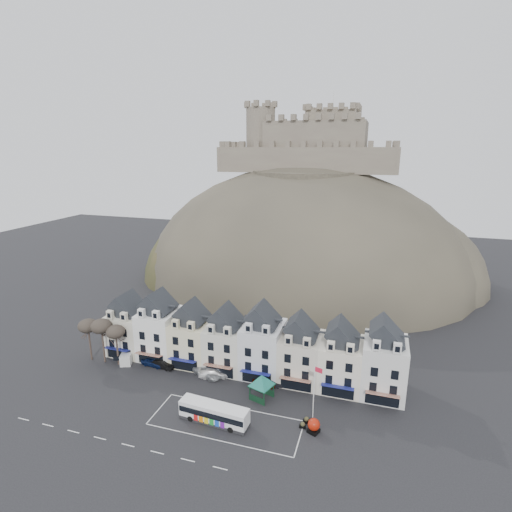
{
  "coord_description": "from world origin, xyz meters",
  "views": [
    {
      "loc": [
        21.12,
        -45.12,
        39.1
      ],
      "look_at": [
        -0.43,
        24.0,
        19.23
      ],
      "focal_mm": 28.0,
      "sensor_mm": 36.0,
      "label": 1
    }
  ],
  "objects_px": {
    "car_silver": "(208,371)",
    "car_white": "(214,373)",
    "bus": "(214,412)",
    "flagpole": "(315,388)",
    "red_buoy": "(314,426)",
    "white_van": "(128,356)",
    "car_maroon": "(264,382)",
    "car_charcoal": "(271,383)",
    "car_navy": "(153,362)",
    "car_black": "(163,364)",
    "bus_shelter": "(262,380)"
  },
  "relations": [
    {
      "from": "flagpole",
      "to": "bus",
      "type": "bearing_deg",
      "value": -158.83
    },
    {
      "from": "car_silver",
      "to": "car_maroon",
      "type": "bearing_deg",
      "value": -68.68
    },
    {
      "from": "car_silver",
      "to": "car_white",
      "type": "relative_size",
      "value": 1.04
    },
    {
      "from": "bus",
      "to": "car_maroon",
      "type": "relative_size",
      "value": 2.57
    },
    {
      "from": "bus_shelter",
      "to": "car_maroon",
      "type": "distance_m",
      "value": 4.39
    },
    {
      "from": "car_navy",
      "to": "car_black",
      "type": "xyz_separation_m",
      "value": [
        2.03,
        -0.12,
        -0.0
      ]
    },
    {
      "from": "bus_shelter",
      "to": "car_black",
      "type": "bearing_deg",
      "value": -171.44
    },
    {
      "from": "flagpole",
      "to": "car_black",
      "type": "xyz_separation_m",
      "value": [
        -28.67,
        5.71,
        -4.28
      ]
    },
    {
      "from": "car_navy",
      "to": "flagpole",
      "type": "bearing_deg",
      "value": -95.77
    },
    {
      "from": "flagpole",
      "to": "car_navy",
      "type": "relative_size",
      "value": 1.95
    },
    {
      "from": "white_van",
      "to": "car_white",
      "type": "relative_size",
      "value": 0.89
    },
    {
      "from": "red_buoy",
      "to": "flagpole",
      "type": "xyz_separation_m",
      "value": [
        -0.55,
        3.12,
        3.95
      ]
    },
    {
      "from": "bus_shelter",
      "to": "red_buoy",
      "type": "height_order",
      "value": "bus_shelter"
    },
    {
      "from": "bus_shelter",
      "to": "car_charcoal",
      "type": "height_order",
      "value": "bus_shelter"
    },
    {
      "from": "red_buoy",
      "to": "car_silver",
      "type": "height_order",
      "value": "red_buoy"
    },
    {
      "from": "car_white",
      "to": "car_maroon",
      "type": "bearing_deg",
      "value": -109.14
    },
    {
      "from": "car_navy",
      "to": "car_silver",
      "type": "bearing_deg",
      "value": -85.03
    },
    {
      "from": "red_buoy",
      "to": "car_navy",
      "type": "xyz_separation_m",
      "value": [
        -31.25,
        8.94,
        -0.33
      ]
    },
    {
      "from": "flagpole",
      "to": "car_white",
      "type": "relative_size",
      "value": 1.64
    },
    {
      "from": "white_van",
      "to": "red_buoy",
      "type": "bearing_deg",
      "value": -35.76
    },
    {
      "from": "bus",
      "to": "car_charcoal",
      "type": "relative_size",
      "value": 2.82
    },
    {
      "from": "car_white",
      "to": "flagpole",
      "type": "bearing_deg",
      "value": -126.47
    },
    {
      "from": "white_van",
      "to": "car_maroon",
      "type": "relative_size",
      "value": 1.16
    },
    {
      "from": "bus",
      "to": "car_silver",
      "type": "bearing_deg",
      "value": 122.37
    },
    {
      "from": "car_black",
      "to": "car_maroon",
      "type": "distance_m",
      "value": 19.37
    },
    {
      "from": "white_van",
      "to": "car_silver",
      "type": "relative_size",
      "value": 0.86
    },
    {
      "from": "car_white",
      "to": "bus",
      "type": "bearing_deg",
      "value": -175.93
    },
    {
      "from": "flagpole",
      "to": "car_maroon",
      "type": "height_order",
      "value": "flagpole"
    },
    {
      "from": "car_silver",
      "to": "bus",
      "type": "bearing_deg",
      "value": -130.2
    },
    {
      "from": "white_van",
      "to": "car_white",
      "type": "distance_m",
      "value": 17.66
    },
    {
      "from": "red_buoy",
      "to": "white_van",
      "type": "xyz_separation_m",
      "value": [
        -36.7,
        8.94,
        -0.09
      ]
    },
    {
      "from": "bus",
      "to": "flagpole",
      "type": "height_order",
      "value": "flagpole"
    },
    {
      "from": "car_charcoal",
      "to": "car_navy",
      "type": "bearing_deg",
      "value": 72.65
    },
    {
      "from": "car_black",
      "to": "car_white",
      "type": "bearing_deg",
      "value": -83.45
    },
    {
      "from": "red_buoy",
      "to": "car_navy",
      "type": "relative_size",
      "value": 0.47
    },
    {
      "from": "car_charcoal",
      "to": "car_silver",
      "type": "bearing_deg",
      "value": 72.65
    },
    {
      "from": "white_van",
      "to": "car_maroon",
      "type": "height_order",
      "value": "white_van"
    },
    {
      "from": "white_van",
      "to": "car_silver",
      "type": "xyz_separation_m",
      "value": [
        16.46,
        0.0,
        -0.22
      ]
    },
    {
      "from": "car_maroon",
      "to": "car_charcoal",
      "type": "height_order",
      "value": "car_maroon"
    },
    {
      "from": "bus_shelter",
      "to": "car_silver",
      "type": "xyz_separation_m",
      "value": [
        -10.98,
        3.57,
        -2.49
      ]
    },
    {
      "from": "red_buoy",
      "to": "car_navy",
      "type": "distance_m",
      "value": 32.5
    },
    {
      "from": "car_black",
      "to": "bus",
      "type": "bearing_deg",
      "value": -120.16
    },
    {
      "from": "flagpole",
      "to": "red_buoy",
      "type": "bearing_deg",
      "value": -80.05
    },
    {
      "from": "bus_shelter",
      "to": "white_van",
      "type": "bearing_deg",
      "value": -169.03
    },
    {
      "from": "car_charcoal",
      "to": "car_maroon",
      "type": "bearing_deg",
      "value": 75.59
    },
    {
      "from": "red_buoy",
      "to": "car_maroon",
      "type": "relative_size",
      "value": 0.52
    },
    {
      "from": "white_van",
      "to": "car_charcoal",
      "type": "distance_m",
      "value": 28.06
    },
    {
      "from": "car_navy",
      "to": "car_silver",
      "type": "relative_size",
      "value": 0.81
    },
    {
      "from": "bus_shelter",
      "to": "red_buoy",
      "type": "relative_size",
      "value": 2.94
    },
    {
      "from": "car_silver",
      "to": "car_white",
      "type": "distance_m",
      "value": 1.2
    }
  ]
}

